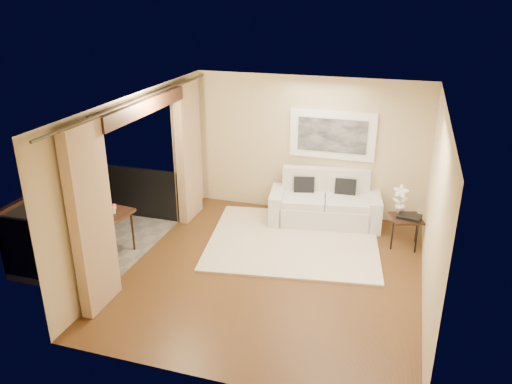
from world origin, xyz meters
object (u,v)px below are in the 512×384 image
at_px(side_table, 406,220).
at_px(balcony_chair_far, 81,206).
at_px(orchid, 400,199).
at_px(ice_bucket, 101,204).
at_px(sofa, 325,205).
at_px(bistro_table, 108,217).
at_px(balcony_chair_near, 67,240).

distance_m(side_table, balcony_chair_far, 5.76).
xyz_separation_m(side_table, orchid, (-0.13, 0.15, 0.32)).
bearing_deg(ice_bucket, orchid, 21.53).
distance_m(sofa, ice_bucket, 4.08).
xyz_separation_m(side_table, bistro_table, (-4.69, -1.78, 0.21)).
bearing_deg(bistro_table, sofa, 36.40).
relative_size(orchid, balcony_chair_near, 0.55).
bearing_deg(balcony_chair_near, side_table, 41.80).
distance_m(sofa, balcony_chair_far, 4.51).
bearing_deg(orchid, ice_bucket, -158.47).
distance_m(sofa, orchid, 1.50).
bearing_deg(balcony_chair_far, orchid, -166.17).
distance_m(bistro_table, balcony_chair_far, 1.10).
bearing_deg(sofa, balcony_chair_far, -165.74).
xyz_separation_m(balcony_chair_far, ice_bucket, (0.79, -0.49, 0.34)).
relative_size(sofa, bistro_table, 2.79).
bearing_deg(balcony_chair_far, balcony_chair_near, 116.33).
xyz_separation_m(orchid, balcony_chair_near, (-4.90, -2.57, -0.26)).
height_order(sofa, balcony_chair_near, sofa).
bearing_deg(orchid, sofa, 162.51).
distance_m(orchid, bistro_table, 4.95).
relative_size(side_table, balcony_chair_near, 0.67).
bearing_deg(side_table, balcony_chair_near, -154.27).
xyz_separation_m(sofa, balcony_chair_far, (-4.13, -1.79, 0.18)).
xyz_separation_m(orchid, ice_bucket, (-4.71, -1.86, 0.08)).
bearing_deg(balcony_chair_near, orchid, 43.76).
relative_size(bistro_table, balcony_chair_far, 0.84).
distance_m(bistro_table, balcony_chair_near, 0.74).
bearing_deg(side_table, ice_bucket, -160.53).
distance_m(orchid, ice_bucket, 5.06).
bearing_deg(ice_bucket, side_table, 19.47).
bearing_deg(bistro_table, ice_bucket, 155.20).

